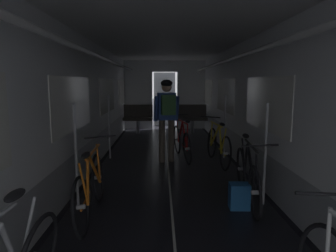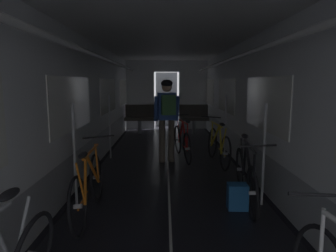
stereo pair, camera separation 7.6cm
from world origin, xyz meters
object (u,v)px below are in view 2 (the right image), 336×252
bicycle_yellow (218,146)px  bicycle_red_in_aisle (182,142)px  bench_seat_far_right (194,116)px  backpack_on_floor (237,196)px  bicycle_orange (88,186)px  bicycle_black (246,176)px  bench_seat_far_left (140,116)px  person_cyclist_aisle (167,112)px

bicycle_yellow → bicycle_red_in_aisle: bicycle_yellow is taller
bench_seat_far_right → backpack_on_floor: bearing=-90.0°
bicycle_orange → bicycle_black: bicycle_orange is taller
bench_seat_far_left → bicycle_yellow: (1.94, -3.86, -0.18)m
bench_seat_far_left → bicycle_red_in_aisle: (1.22, -3.45, -0.18)m
bench_seat_far_right → bicycle_black: bench_seat_far_right is taller
bench_seat_far_left → person_cyclist_aisle: bearing=-76.6°
bicycle_orange → person_cyclist_aisle: bearing=68.8°
bench_seat_far_right → bicycle_red_in_aisle: 3.50m
bicycle_orange → bench_seat_far_right: bearing=73.1°
bicycle_orange → bicycle_black: (2.08, 0.39, 0.00)m
bicycle_yellow → person_cyclist_aisle: size_ratio=0.98×
bicycle_yellow → bench_seat_far_right: bearing=92.1°
bench_seat_far_left → person_cyclist_aisle: 3.85m
bench_seat_far_right → bicycle_red_in_aisle: bearing=-99.5°
bench_seat_far_left → backpack_on_floor: bearing=-73.6°
bench_seat_far_right → bicycle_yellow: 3.87m
person_cyclist_aisle → bench_seat_far_left: bearing=103.4°
bench_seat_far_right → bicycle_red_in_aisle: bench_seat_far_right is taller
bench_seat_far_left → bicycle_orange: size_ratio=0.58×
bicycle_black → bicycle_red_in_aisle: (-0.74, 2.45, 0.00)m
bench_seat_far_left → bicycle_red_in_aisle: size_ratio=0.58×
bench_seat_far_left → person_cyclist_aisle: person_cyclist_aisle is taller
bicycle_yellow → bicycle_black: (0.02, -2.03, 0.00)m
bicycle_orange → bicycle_black: 2.12m
bicycle_black → bicycle_orange: bearing=-169.3°
bicycle_yellow → bicycle_red_in_aisle: size_ratio=1.01×
bicycle_yellow → bicycle_red_in_aisle: (-0.72, 0.42, 0.00)m
person_cyclist_aisle → bench_seat_far_right: bearing=76.2°
bicycle_orange → bench_seat_far_left: bearing=89.0°
bench_seat_far_right → bicycle_black: size_ratio=0.58×
bicycle_yellow → bicycle_orange: size_ratio=1.00×
bench_seat_far_left → bicycle_red_in_aisle: bench_seat_far_left is taller
bench_seat_far_left → bicycle_yellow: bearing=-63.4°
person_cyclist_aisle → bicycle_red_in_aisle: person_cyclist_aisle is taller
bicycle_orange → person_cyclist_aisle: person_cyclist_aisle is taller
person_cyclist_aisle → backpack_on_floor: bearing=-69.0°
bench_seat_far_right → person_cyclist_aisle: 3.86m
bench_seat_far_right → bicycle_red_in_aisle: size_ratio=0.58×
bicycle_yellow → bicycle_black: 2.03m
bicycle_black → person_cyclist_aisle: bearing=116.3°
bicycle_black → person_cyclist_aisle: size_ratio=0.98×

